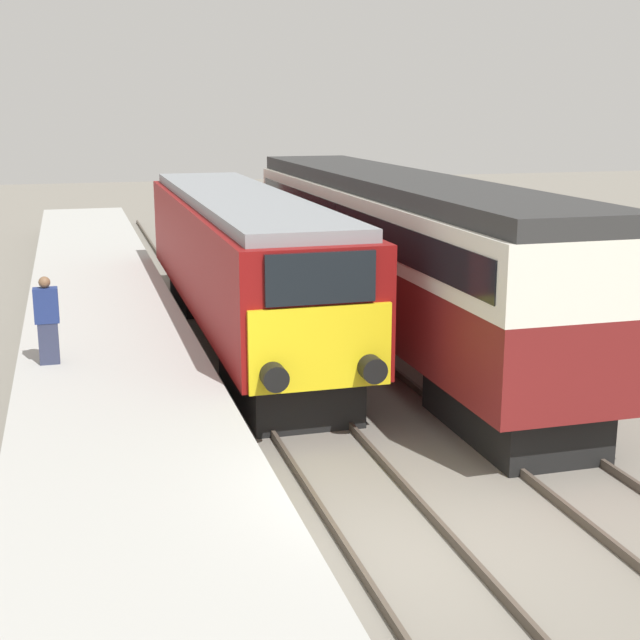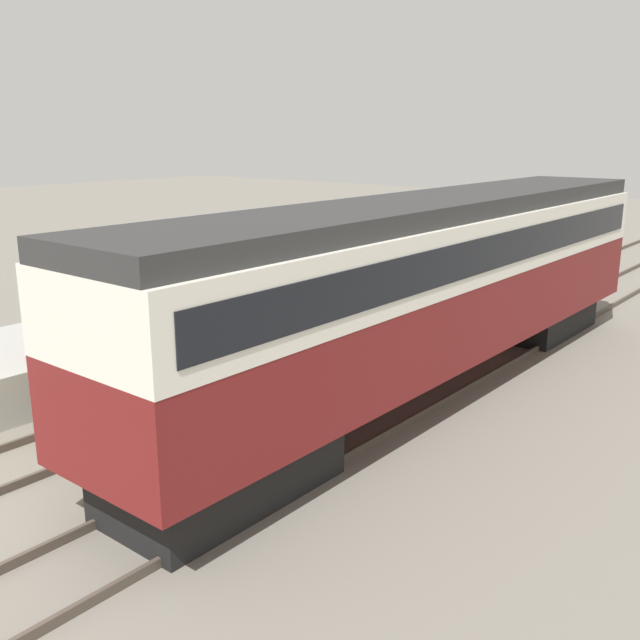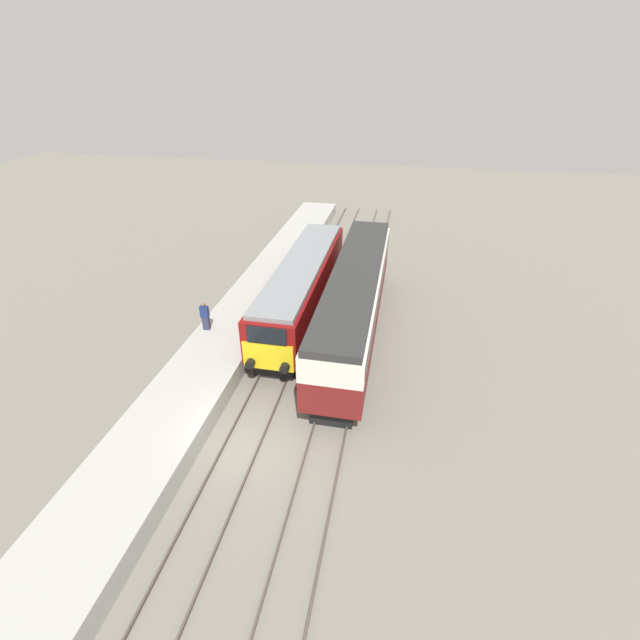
% 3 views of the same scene
% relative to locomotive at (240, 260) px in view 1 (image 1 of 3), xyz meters
% --- Properties ---
extents(ground_plane, '(120.00, 120.00, 0.00)m').
position_rel_locomotive_xyz_m(ground_plane, '(0.00, -11.12, -2.05)').
color(ground_plane, slate).
extents(platform_left, '(3.50, 50.00, 1.01)m').
position_rel_locomotive_xyz_m(platform_left, '(-3.30, -3.12, -1.55)').
color(platform_left, '#A8A8A3').
rests_on(platform_left, ground_plane).
extents(rails_near_track, '(1.51, 60.00, 0.14)m').
position_rel_locomotive_xyz_m(rails_near_track, '(0.00, -6.12, -1.98)').
color(rails_near_track, '#4C4238').
rests_on(rails_near_track, ground_plane).
extents(rails_far_track, '(1.50, 60.00, 0.14)m').
position_rel_locomotive_xyz_m(rails_far_track, '(3.40, -6.12, -1.98)').
color(rails_far_track, '#4C4238').
rests_on(rails_far_track, ground_plane).
extents(locomotive, '(2.70, 14.75, 3.64)m').
position_rel_locomotive_xyz_m(locomotive, '(0.00, 0.00, 0.00)').
color(locomotive, black).
rests_on(locomotive, ground_plane).
extents(passenger_carriage, '(2.75, 16.44, 4.13)m').
position_rel_locomotive_xyz_m(passenger_carriage, '(3.40, -1.52, 0.43)').
color(passenger_carriage, black).
rests_on(passenger_carriage, ground_plane).
extents(person_on_platform, '(0.44, 0.26, 1.65)m').
position_rel_locomotive_xyz_m(person_on_platform, '(-4.44, -4.34, -0.22)').
color(person_on_platform, '#2D334C').
rests_on(person_on_platform, platform_left).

